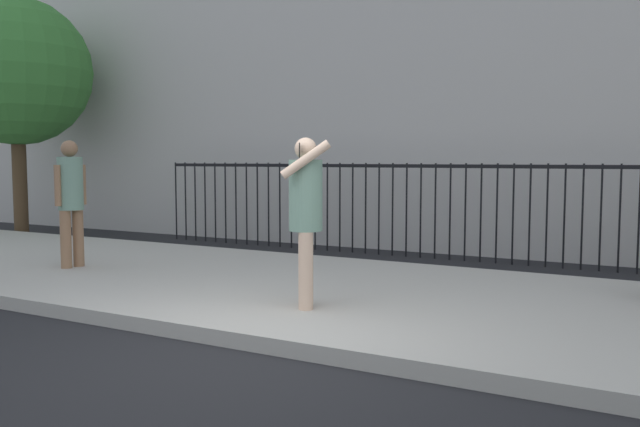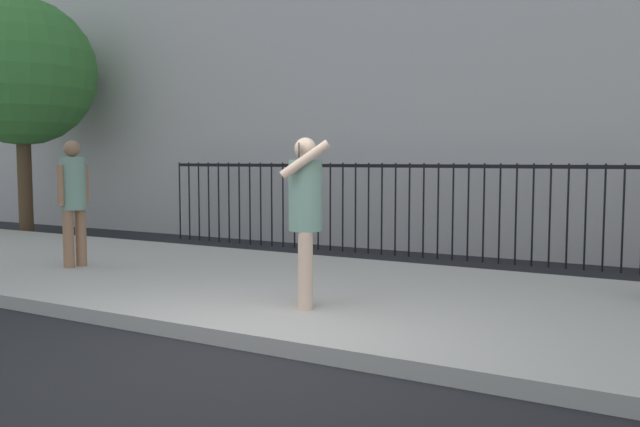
% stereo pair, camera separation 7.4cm
% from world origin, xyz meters
% --- Properties ---
extents(ground_plane, '(60.00, 60.00, 0.00)m').
position_xyz_m(ground_plane, '(0.00, 0.00, 0.00)').
color(ground_plane, black).
extents(sidewalk, '(28.00, 4.40, 0.15)m').
position_xyz_m(sidewalk, '(0.00, 2.20, 0.07)').
color(sidewalk, '#B2ADA3').
rests_on(sidewalk, ground).
extents(iron_fence, '(12.03, 0.04, 1.60)m').
position_xyz_m(iron_fence, '(0.00, 5.90, 1.02)').
color(iron_fence, black).
rests_on(iron_fence, ground).
extents(pedestrian_on_phone, '(0.61, 0.72, 1.73)m').
position_xyz_m(pedestrian_on_phone, '(-0.14, 1.18, 1.16)').
color(pedestrian_on_phone, beige).
rests_on(pedestrian_on_phone, sidewalk).
extents(pedestrian_walking, '(0.37, 0.49, 1.77)m').
position_xyz_m(pedestrian_walking, '(-4.25, 1.74, 1.17)').
color(pedestrian_walking, '#936B4C').
rests_on(pedestrian_walking, sidewalk).
extents(street_tree_near, '(3.15, 3.15, 5.12)m').
position_xyz_m(street_tree_near, '(-9.34, 4.71, 3.52)').
color(street_tree_near, '#4C3823').
rests_on(street_tree_near, ground).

